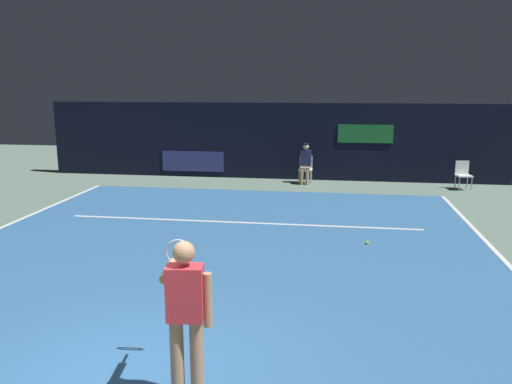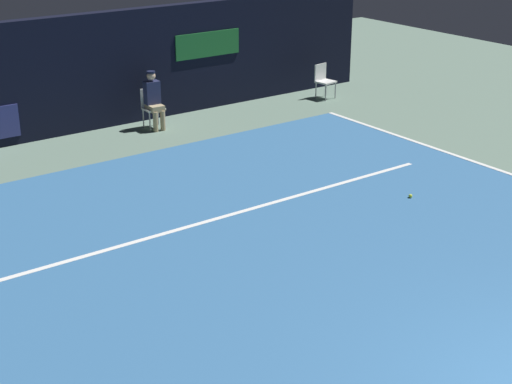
{
  "view_description": "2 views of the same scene",
  "coord_description": "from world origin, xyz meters",
  "px_view_note": "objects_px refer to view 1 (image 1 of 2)",
  "views": [
    {
      "loc": [
        2.1,
        -4.7,
        3.21
      ],
      "look_at": [
        0.44,
        6.3,
        0.86
      ],
      "focal_mm": 35.92,
      "sensor_mm": 36.0,
      "label": 1
    },
    {
      "loc": [
        -6.92,
        -3.25,
        5.27
      ],
      "look_at": [
        -0.27,
        5.9,
        0.73
      ],
      "focal_mm": 54.48,
      "sensor_mm": 36.0,
      "label": 2
    }
  ],
  "objects_px": {
    "line_judge_on_chair": "(305,163)",
    "courtside_chair_near": "(463,173)",
    "tennis_ball": "(367,243)",
    "tennis_player": "(186,312)"
  },
  "relations": [
    {
      "from": "line_judge_on_chair",
      "to": "tennis_ball",
      "type": "relative_size",
      "value": 19.41
    },
    {
      "from": "line_judge_on_chair",
      "to": "tennis_player",
      "type": "bearing_deg",
      "value": -92.51
    },
    {
      "from": "line_judge_on_chair",
      "to": "courtside_chair_near",
      "type": "xyz_separation_m",
      "value": [
        4.89,
        -0.22,
        -0.18
      ]
    },
    {
      "from": "line_judge_on_chair",
      "to": "tennis_ball",
      "type": "distance_m",
      "value": 6.65
    },
    {
      "from": "tennis_player",
      "to": "tennis_ball",
      "type": "relative_size",
      "value": 25.44
    },
    {
      "from": "tennis_player",
      "to": "line_judge_on_chair",
      "type": "bearing_deg",
      "value": 87.49
    },
    {
      "from": "courtside_chair_near",
      "to": "line_judge_on_chair",
      "type": "bearing_deg",
      "value": 177.38
    },
    {
      "from": "tennis_player",
      "to": "line_judge_on_chair",
      "type": "xyz_separation_m",
      "value": [
        0.53,
        12.04,
        -0.3
      ]
    },
    {
      "from": "tennis_player",
      "to": "tennis_ball",
      "type": "height_order",
      "value": "tennis_player"
    },
    {
      "from": "courtside_chair_near",
      "to": "tennis_ball",
      "type": "distance_m",
      "value": 7.01
    }
  ]
}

